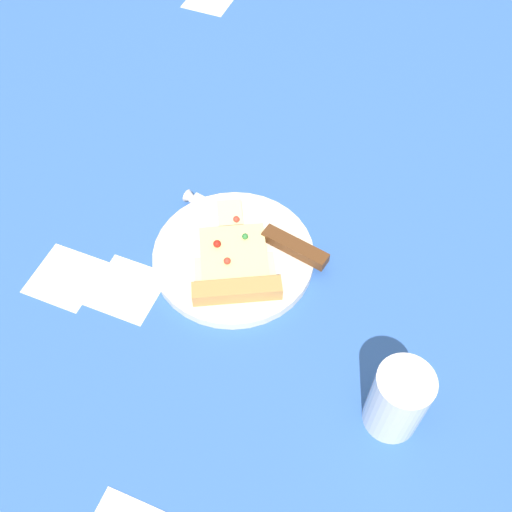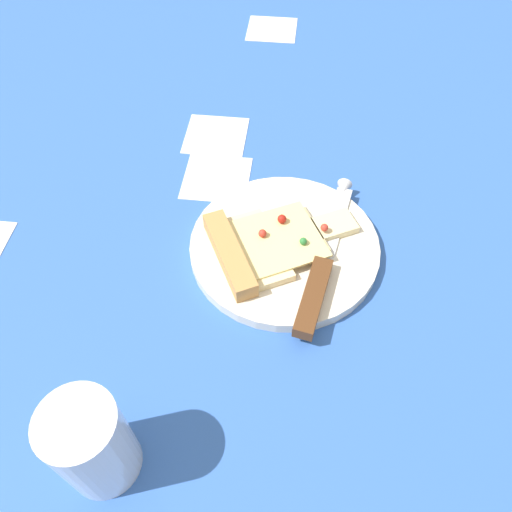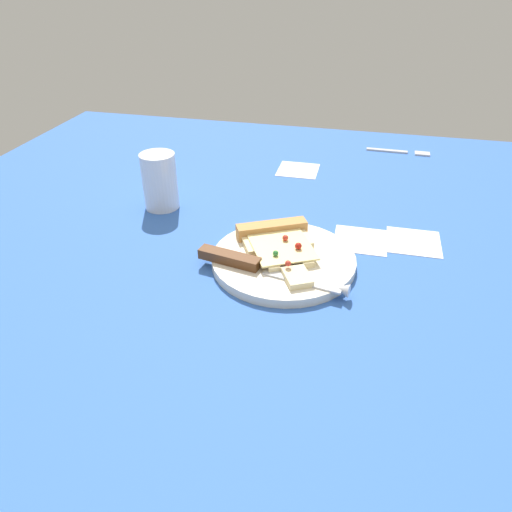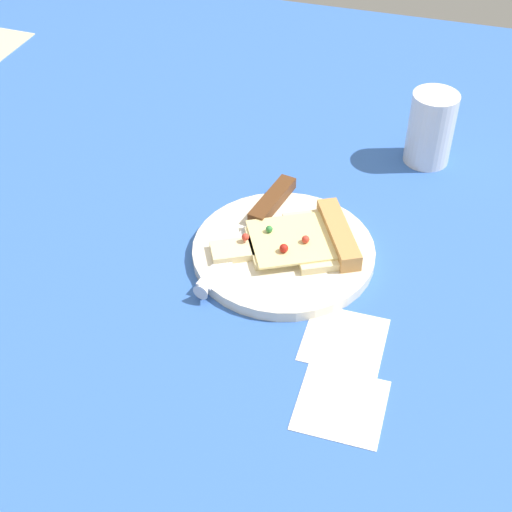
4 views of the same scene
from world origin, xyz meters
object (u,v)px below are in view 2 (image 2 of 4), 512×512
drinking_glass (92,444)px  knife (322,266)px  plate (284,247)px  pizza_slice (265,245)px

drinking_glass → knife: bearing=50.9°
plate → drinking_glass: drinking_glass is taller
pizza_slice → knife: size_ratio=0.79×
drinking_glass → pizza_slice: bearing=64.6°
knife → drinking_glass: 30.30cm
pizza_slice → drinking_glass: (-12.10, -25.53, 3.15)cm
plate → pizza_slice: bearing=-152.6°
plate → drinking_glass: size_ratio=2.12×
plate → pizza_slice: 3.02cm
pizza_slice → knife: pizza_slice is taller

